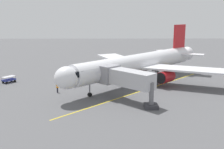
{
  "coord_description": "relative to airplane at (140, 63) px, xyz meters",
  "views": [
    {
      "loc": [
        5.62,
        52.86,
        13.51
      ],
      "look_at": [
        5.04,
        5.21,
        3.0
      ],
      "focal_mm": 42.68,
      "sensor_mm": 36.0,
      "label": 1
    }
  ],
  "objects": [
    {
      "name": "ground_plane",
      "position": [
        0.77,
        0.69,
        -4.0
      ],
      "size": [
        220.0,
        220.0,
        0.0
      ],
      "primitive_type": "plane",
      "color": "#565659"
    },
    {
      "name": "apron_lead_in_line",
      "position": [
        0.2,
        6.2,
        -4.0
      ],
      "size": [
        28.23,
        28.67,
        0.01
      ],
      "primitive_type": "cube",
      "rotation": [
        0.0,
        0.0,
        -0.78
      ],
      "color": "yellow",
      "rests_on": "ground"
    },
    {
      "name": "airplane",
      "position": [
        0.0,
        0.0,
        0.0
      ],
      "size": [
        33.01,
        33.15,
        11.5
      ],
      "color": "white",
      "rests_on": "ground"
    },
    {
      "name": "jet_bridge",
      "position": [
        4.09,
        11.8,
        -0.24
      ],
      "size": [
        9.53,
        9.44,
        5.4
      ],
      "color": "#B7B7BC",
      "rests_on": "ground"
    },
    {
      "name": "ground_crew_marshaller",
      "position": [
        15.66,
        7.27,
        -3.12
      ],
      "size": [
        0.47,
        0.39,
        1.71
      ],
      "color": "#23232D",
      "rests_on": "ground"
    },
    {
      "name": "baggage_cart_near_nose",
      "position": [
        27.15,
        -0.31,
        -3.35
      ],
      "size": [
        2.68,
        2.92,
        1.27
      ],
      "color": "#2D3899",
      "rests_on": "ground"
    },
    {
      "name": "belt_loader_starboard_side",
      "position": [
        -5.44,
        -12.6,
        -3.29
      ],
      "size": [
        2.45,
        4.73,
        2.32
      ],
      "color": "#2D3899",
      "rests_on": "ground"
    },
    {
      "name": "baggage_cart_rear_apron",
      "position": [
        8.11,
        -14.03,
        -3.35
      ],
      "size": [
        2.73,
        2.9,
        1.27
      ],
      "color": "white",
      "rests_on": "ground"
    }
  ]
}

